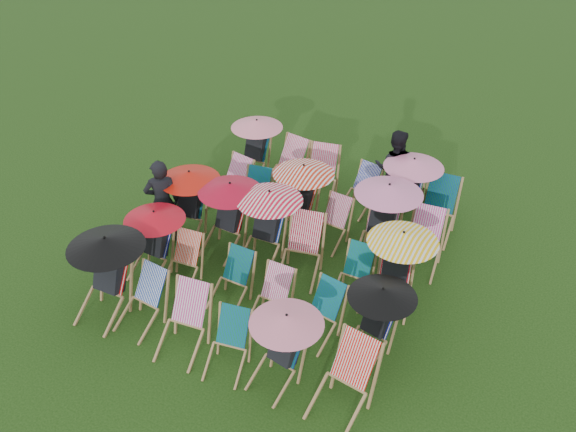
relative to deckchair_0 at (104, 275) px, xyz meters
The scene contains 33 objects.
ground 3.02m from the deckchair_0, 49.45° to the left, with size 100.00×100.00×0.00m, color black.
deckchair_0 is the anchor object (origin of this frame).
deckchair_1 0.70m from the deckchair_0, ahead, with size 0.66×0.87×0.90m.
deckchair_2 1.52m from the deckchair_0, ahead, with size 0.75×0.97×0.98m.
deckchair_3 2.30m from the deckchair_0, ahead, with size 0.69×0.86×0.84m.
deckchair_4 3.06m from the deckchair_0, ahead, with size 1.02×1.09×1.21m.
deckchair_5 4.03m from the deckchair_0, ahead, with size 0.79×1.02×1.02m.
deckchair_6 1.14m from the deckchair_0, 89.60° to the left, with size 1.02×1.06×1.21m.
deckchair_7 1.33m from the deckchair_0, 63.28° to the left, with size 0.62×0.81×0.82m.
deckchair_8 1.96m from the deckchair_0, 36.24° to the left, with size 0.57×0.79×0.84m.
deckchair_9 2.58m from the deckchair_0, 24.55° to the left, with size 0.56×0.78×0.84m.
deckchair_10 3.35m from the deckchair_0, 19.64° to the left, with size 0.68×0.86×0.85m.
deckchair_11 4.15m from the deckchair_0, 16.79° to the left, with size 1.00×1.07×1.18m.
deckchair_12 2.32m from the deckchair_0, 93.15° to the left, with size 1.10×1.18×1.30m.
deckchair_13 2.41m from the deckchair_0, 72.48° to the left, with size 1.12×1.17×1.33m.
deckchair_14 2.78m from the deckchair_0, 58.01° to the left, with size 1.14×1.20×1.35m.
deckchair_15 3.19m from the deckchair_0, 45.71° to the left, with size 0.84×1.05×1.02m.
deckchair_16 3.92m from the deckchair_0, 34.35° to the left, with size 0.57×0.78×0.83m.
deckchair_17 4.53m from the deckchair_0, 31.57° to the left, with size 1.12×1.22×1.33m.
deckchair_18 3.51m from the deckchair_0, 89.75° to the left, with size 0.77×0.96×0.94m.
deckchair_19 3.47m from the deckchair_0, 79.71° to the left, with size 0.72×0.90×0.89m.
deckchair_20 3.77m from the deckchair_0, 65.66° to the left, with size 1.12×1.17×1.33m.
deckchair_21 4.06m from the deckchair_0, 55.64° to the left, with size 0.61×0.81×0.83m.
deckchair_22 4.70m from the deckchair_0, 47.35° to the left, with size 1.18×1.24×1.40m.
deckchair_23 5.26m from the deckchair_0, 41.49° to the left, with size 0.73×0.96×0.98m.
deckchair_24 4.70m from the deckchair_0, 92.07° to the left, with size 1.07×1.11×1.27m.
deckchair_25 4.66m from the deckchair_0, 82.05° to the left, with size 0.79×1.00×1.00m.
deckchair_26 4.83m from the deckchair_0, 72.75° to the left, with size 0.84×1.04×1.00m.
deckchair_27 5.16m from the deckchair_0, 63.52° to the left, with size 0.70×0.88×0.85m.
deckchair_28 5.64m from the deckchair_0, 55.09° to the left, with size 1.11×1.19×1.32m.
deckchair_29 5.95m from the deckchair_0, 49.64° to the left, with size 0.75×0.99×1.03m.
person_left 2.00m from the deckchair_0, 101.37° to the left, with size 0.61×0.40×1.66m, color black.
person_rear 5.81m from the deckchair_0, 61.44° to the left, with size 0.78×0.60×1.60m, color black.
Camera 1 is at (4.20, -7.51, 7.10)m, focal length 40.00 mm.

